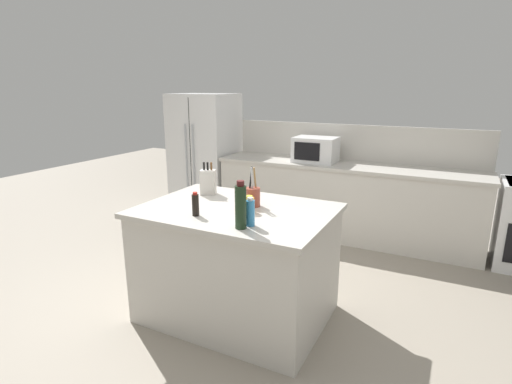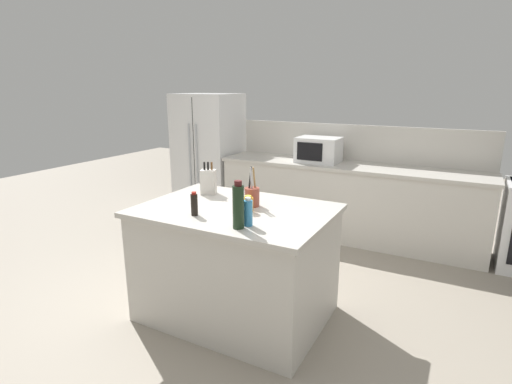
# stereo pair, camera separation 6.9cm
# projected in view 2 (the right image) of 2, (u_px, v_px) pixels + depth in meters

# --- Properties ---
(ground_plane) EXTENTS (14.00, 14.00, 0.00)m
(ground_plane) POSITION_uv_depth(u_px,v_px,m) (237.00, 313.00, 3.40)
(ground_plane) COLOR gray
(back_counter_run) EXTENTS (3.27, 0.66, 0.94)m
(back_counter_run) POSITION_uv_depth(u_px,v_px,m) (346.00, 201.00, 5.02)
(back_counter_run) COLOR beige
(back_counter_run) RESTS_ON ground_plane
(wall_backsplash) EXTENTS (3.23, 0.03, 0.46)m
(wall_backsplash) POSITION_uv_depth(u_px,v_px,m) (356.00, 143.00, 5.11)
(wall_backsplash) COLOR beige
(wall_backsplash) RESTS_ON back_counter_run
(kitchen_island) EXTENTS (1.51, 1.08, 0.94)m
(kitchen_island) POSITION_uv_depth(u_px,v_px,m) (236.00, 262.00, 3.28)
(kitchen_island) COLOR beige
(kitchen_island) RESTS_ON ground_plane
(refrigerator) EXTENTS (0.88, 0.75, 1.77)m
(refrigerator) POSITION_uv_depth(u_px,v_px,m) (209.00, 155.00, 5.92)
(refrigerator) COLOR white
(refrigerator) RESTS_ON ground_plane
(microwave) EXTENTS (0.53, 0.39, 0.31)m
(microwave) POSITION_uv_depth(u_px,v_px,m) (318.00, 150.00, 5.03)
(microwave) COLOR white
(microwave) RESTS_ON back_counter_run
(knife_block) EXTENTS (0.16, 0.14, 0.29)m
(knife_block) POSITION_uv_depth(u_px,v_px,m) (208.00, 182.00, 3.54)
(knife_block) COLOR beige
(knife_block) RESTS_ON kitchen_island
(utensil_crock) EXTENTS (0.12, 0.12, 0.32)m
(utensil_crock) POSITION_uv_depth(u_px,v_px,m) (252.00, 196.00, 3.19)
(utensil_crock) COLOR brown
(utensil_crock) RESTS_ON kitchen_island
(wine_bottle) EXTENTS (0.08, 0.08, 0.33)m
(wine_bottle) POSITION_uv_depth(u_px,v_px,m) (238.00, 206.00, 2.68)
(wine_bottle) COLOR black
(wine_bottle) RESTS_ON kitchen_island
(honey_jar) EXTENTS (0.08, 0.08, 0.13)m
(honey_jar) POSITION_uv_depth(u_px,v_px,m) (248.00, 204.00, 3.05)
(honey_jar) COLOR gold
(honey_jar) RESTS_ON kitchen_island
(dish_soap_bottle) EXTENTS (0.06, 0.06, 0.20)m
(dish_soap_bottle) POSITION_uv_depth(u_px,v_px,m) (248.00, 212.00, 2.74)
(dish_soap_bottle) COLOR #3384BC
(dish_soap_bottle) RESTS_ON kitchen_island
(soy_sauce_bottle) EXTENTS (0.05, 0.05, 0.18)m
(soy_sauce_bottle) POSITION_uv_depth(u_px,v_px,m) (194.00, 204.00, 2.97)
(soy_sauce_bottle) COLOR black
(soy_sauce_bottle) RESTS_ON kitchen_island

